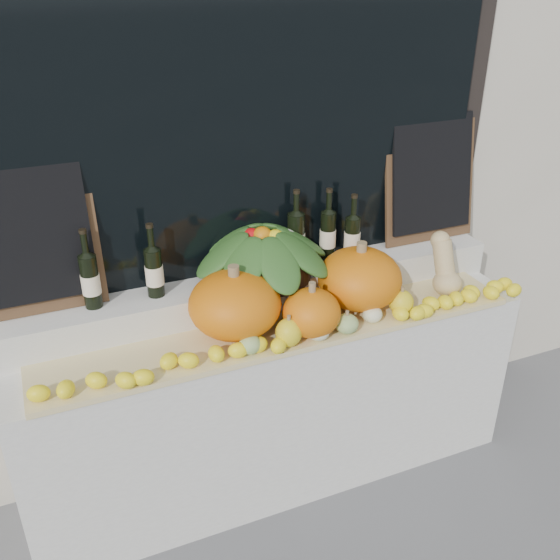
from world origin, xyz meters
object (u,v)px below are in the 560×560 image
object	(u,v)px
produce_bowl	(263,252)
butternut_squash	(445,268)
pumpkin_right	(360,279)
wine_bottle_tall	(296,239)
pumpkin_left	(235,304)

from	to	relation	value
produce_bowl	butternut_squash	bearing A→B (deg)	-16.38
pumpkin_right	wine_bottle_tall	distance (m)	0.34
butternut_squash	wine_bottle_tall	world-z (taller)	wine_bottle_tall
pumpkin_left	produce_bowl	bearing A→B (deg)	44.55
butternut_squash	produce_bowl	xyz separation A→B (m)	(-0.81, 0.24, 0.13)
pumpkin_left	produce_bowl	size ratio (longest dim) A/B	0.59
pumpkin_right	butternut_squash	size ratio (longest dim) A/B	1.32
produce_bowl	pumpkin_right	bearing A→B (deg)	-27.07
wine_bottle_tall	pumpkin_left	bearing A→B (deg)	-147.12
produce_bowl	wine_bottle_tall	world-z (taller)	wine_bottle_tall
pumpkin_left	produce_bowl	xyz separation A→B (m)	(0.20, 0.20, 0.12)
pumpkin_left	butternut_squash	bearing A→B (deg)	-2.21
pumpkin_left	pumpkin_right	bearing A→B (deg)	0.30
pumpkin_left	wine_bottle_tall	xyz separation A→B (m)	(0.39, 0.25, 0.13)
pumpkin_left	pumpkin_right	world-z (taller)	same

